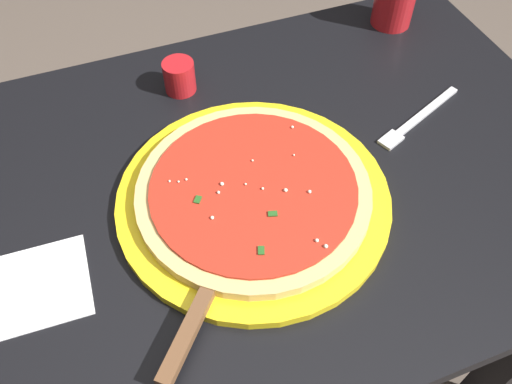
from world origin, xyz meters
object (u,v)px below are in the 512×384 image
(pizza, at_px, (256,190))
(fork, at_px, (416,120))
(napkin_folded_right, at_px, (42,285))
(serving_plate, at_px, (256,198))
(pizza_server, at_px, (204,301))
(cup_small_sauce, at_px, (179,77))

(pizza, relative_size, fork, 1.77)
(fork, bearing_deg, napkin_folded_right, 8.38)
(serving_plate, bearing_deg, pizza_server, 48.29)
(napkin_folded_right, bearing_deg, pizza_server, 150.54)
(serving_plate, relative_size, cup_small_sauce, 7.11)
(pizza_server, relative_size, cup_small_sauce, 3.68)
(serving_plate, xyz_separation_m, cup_small_sauce, (0.03, -0.26, 0.02))
(pizza, height_order, fork, pizza)
(cup_small_sauce, bearing_deg, fork, 147.70)
(serving_plate, xyz_separation_m, pizza_server, (0.11, 0.13, 0.01))
(pizza, bearing_deg, fork, -168.74)
(cup_small_sauce, distance_m, napkin_folded_right, 0.39)
(cup_small_sauce, height_order, napkin_folded_right, cup_small_sauce)
(cup_small_sauce, distance_m, fork, 0.38)
(serving_plate, height_order, pizza, pizza)
(pizza, xyz_separation_m, pizza_server, (0.11, 0.13, -0.00))
(pizza_server, distance_m, napkin_folded_right, 0.21)
(napkin_folded_right, height_order, fork, fork)
(fork, bearing_deg, serving_plate, 11.25)
(pizza_server, bearing_deg, napkin_folded_right, -29.46)
(cup_small_sauce, relative_size, napkin_folded_right, 0.45)
(pizza, bearing_deg, napkin_folded_right, 5.49)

